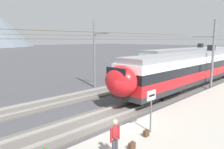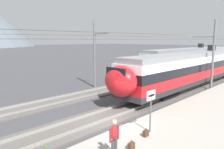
% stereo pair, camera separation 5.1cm
% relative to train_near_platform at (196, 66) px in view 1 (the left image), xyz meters
% --- Properties ---
extents(ground_plane, '(400.00, 400.00, 0.00)m').
position_rel_train_near_platform_xyz_m(ground_plane, '(-14.61, -1.56, -2.23)').
color(ground_plane, '#424247').
extents(track_near, '(120.00, 3.00, 0.28)m').
position_rel_train_near_platform_xyz_m(track_near, '(-14.61, 0.00, -2.16)').
color(track_near, '#5B5651').
rests_on(track_near, ground).
extents(track_far, '(120.00, 3.00, 0.28)m').
position_rel_train_near_platform_xyz_m(track_far, '(-14.61, 5.46, -2.16)').
color(track_far, '#5B5651').
rests_on(track_far, ground).
extents(train_near_platform, '(26.63, 2.94, 4.27)m').
position_rel_train_near_platform_xyz_m(train_near_platform, '(0.00, 0.00, 0.00)').
color(train_near_platform, '#2D2D30').
rests_on(train_near_platform, track_near).
extents(train_far_track, '(25.94, 2.92, 4.27)m').
position_rel_train_near_platform_xyz_m(train_far_track, '(10.09, 5.46, -0.00)').
color(train_far_track, '#2D2D30').
rests_on(train_far_track, track_far).
extents(catenary_mast_mid, '(39.19, 2.41, 7.19)m').
position_rel_train_near_platform_xyz_m(catenary_mast_mid, '(-0.92, -1.95, 1.55)').
color(catenary_mast_mid, slate).
rests_on(catenary_mast_mid, ground).
extents(catenary_mast_far_side, '(39.19, 2.35, 7.20)m').
position_rel_train_near_platform_xyz_m(catenary_mast_far_side, '(-8.49, 7.36, 1.59)').
color(catenary_mast_far_side, slate).
rests_on(catenary_mast_far_side, ground).
extents(platform_sign, '(0.70, 0.08, 2.25)m').
position_rel_train_near_platform_xyz_m(platform_sign, '(-14.63, -4.01, -0.20)').
color(platform_sign, '#59595B').
rests_on(platform_sign, platform_slab).
extents(passenger_walking, '(0.53, 0.22, 1.69)m').
position_rel_train_near_platform_xyz_m(passenger_walking, '(-17.81, -4.46, -0.91)').
color(passenger_walking, '#383842').
rests_on(passenger_walking, platform_slab).
extents(handbag_beside_passenger, '(0.32, 0.18, 0.44)m').
position_rel_train_near_platform_xyz_m(handbag_beside_passenger, '(-16.73, -4.47, -1.69)').
color(handbag_beside_passenger, '#472D1E').
rests_on(handbag_beside_passenger, platform_slab).
extents(handbag_near_sign, '(0.32, 0.18, 0.45)m').
position_rel_train_near_platform_xyz_m(handbag_near_sign, '(-15.21, -4.16, -1.69)').
color(handbag_near_sign, '#472D1E').
rests_on(handbag_near_sign, platform_slab).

